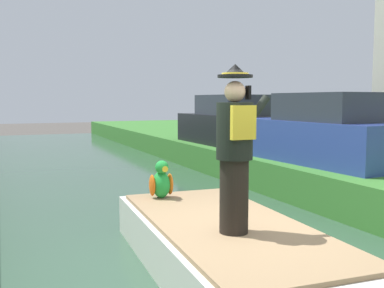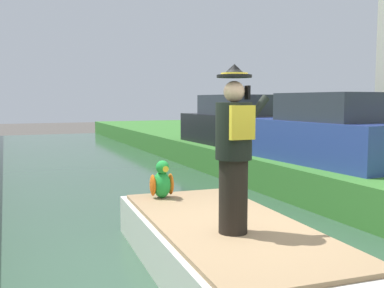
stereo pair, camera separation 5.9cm
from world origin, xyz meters
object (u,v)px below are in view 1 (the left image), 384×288
Objects in this scene: boat at (226,247)px; parked_car_dark at (229,123)px; person_pirate at (235,150)px; parrot_plush at (161,182)px; parked_car_blue at (324,133)px.

boat is 8.64m from parked_car_dark.
person_pirate is 0.46× the size of parked_car_dark.
parrot_plush is 0.14× the size of parked_car_blue.
parrot_plush reaches higher than boat.
parked_car_dark is at bearing 62.12° from boat.
person_pirate is at bearing -85.47° from parrot_plush.
person_pirate is at bearing -139.13° from parked_car_blue.
parked_car_blue is at bearing 28.62° from person_pirate.
person_pirate reaches higher than parrot_plush.
person_pirate is 9.01m from parked_car_dark.
parked_car_blue reaches higher than boat.
boat is 1.31m from person_pirate.
parked_car_blue is (4.13, 3.57, -0.18)m from person_pirate.
boat is 1.05× the size of parked_car_blue.
parked_car_dark is (4.13, 8.01, -0.18)m from person_pirate.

